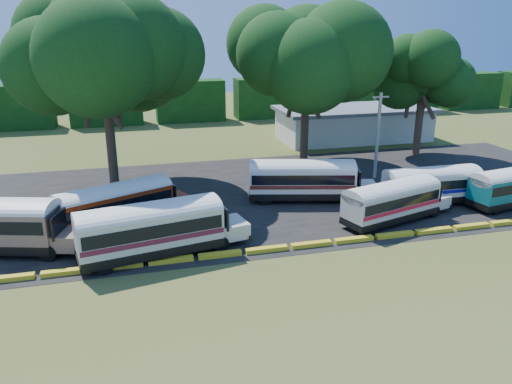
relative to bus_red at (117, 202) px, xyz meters
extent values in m
plane|color=#3A4E1A|center=(10.49, -7.59, -1.85)|extent=(160.00, 160.00, 0.00)
cube|color=black|center=(11.49, 4.41, -1.84)|extent=(64.00, 24.00, 0.02)
cube|color=gold|center=(-6.01, -6.59, -1.70)|extent=(2.70, 0.45, 0.30)
cube|color=gold|center=(-3.01, -6.59, -1.70)|extent=(2.70, 0.45, 0.30)
cube|color=gold|center=(-0.01, -6.59, -1.70)|extent=(2.70, 0.45, 0.30)
cube|color=gold|center=(2.99, -6.59, -1.70)|extent=(2.70, 0.45, 0.30)
cube|color=gold|center=(5.99, -6.59, -1.70)|extent=(2.70, 0.45, 0.30)
cube|color=gold|center=(8.99, -6.59, -1.70)|extent=(2.70, 0.45, 0.30)
cube|color=gold|center=(11.99, -6.59, -1.70)|extent=(2.70, 0.45, 0.30)
cube|color=gold|center=(14.99, -6.59, -1.70)|extent=(2.70, 0.45, 0.30)
cube|color=gold|center=(17.99, -6.59, -1.70)|extent=(2.70, 0.45, 0.30)
cube|color=gold|center=(20.99, -6.59, -1.70)|extent=(2.70, 0.45, 0.30)
cube|color=gold|center=(23.99, -6.59, -1.70)|extent=(2.70, 0.45, 0.30)
cube|color=gold|center=(26.99, -6.59, -1.70)|extent=(2.70, 0.45, 0.30)
cube|color=silver|center=(28.49, 22.41, -0.05)|extent=(18.00, 8.00, 3.60)
cube|color=#515458|center=(28.49, 22.41, 1.95)|extent=(19.00, 9.00, 0.40)
cube|color=black|center=(-13.51, 40.41, 1.15)|extent=(10.00, 4.00, 6.00)
cube|color=black|center=(-1.51, 40.41, 1.15)|extent=(10.00, 4.00, 6.00)
cube|color=black|center=(10.49, 40.41, 1.15)|extent=(10.00, 4.00, 6.00)
cube|color=black|center=(22.49, 40.41, 1.15)|extent=(10.00, 4.00, 6.00)
cube|color=black|center=(34.49, 40.41, 1.15)|extent=(10.00, 4.00, 6.00)
cube|color=black|center=(46.49, 40.41, 1.15)|extent=(10.00, 4.00, 6.00)
cube|color=black|center=(58.49, 40.41, 1.15)|extent=(10.00, 4.00, 6.00)
cylinder|color=black|center=(-4.20, -4.51, -1.31)|extent=(1.11, 0.59, 1.07)
cylinder|color=black|center=(-3.55, -2.32, -1.31)|extent=(1.11, 0.59, 1.07)
cube|color=#896757|center=(-2.75, -3.75, -0.83)|extent=(2.51, 2.80, 1.01)
cube|color=black|center=(-3.40, -3.56, 0.21)|extent=(0.85, 2.40, 1.47)
cube|color=black|center=(-1.88, -4.01, -1.26)|extent=(0.93, 2.56, 0.32)
cylinder|color=black|center=(3.67, 0.56, -1.36)|extent=(1.00, 0.66, 0.97)
cylinder|color=black|center=(2.79, 2.45, -1.36)|extent=(1.00, 0.66, 0.97)
cylinder|color=black|center=(-2.32, -2.23, -1.36)|extent=(1.00, 0.66, 0.97)
cylinder|color=black|center=(-3.20, -0.34, -1.36)|extent=(1.00, 0.66, 0.97)
cube|color=black|center=(-0.21, -0.10, -1.22)|extent=(8.26, 5.57, 0.53)
cube|color=#912B0C|center=(-0.21, -0.10, -0.06)|extent=(8.26, 5.57, 1.78)
cube|color=black|center=(-0.21, -0.10, 0.15)|extent=(7.99, 5.49, 0.75)
ellipsoid|color=silver|center=(-0.21, -0.10, 0.83)|extent=(8.26, 5.57, 1.09)
cube|color=#912B0C|center=(4.20, 1.96, -0.92)|extent=(2.49, 2.68, 0.92)
cube|color=black|center=(3.65, 1.70, 0.03)|extent=(1.08, 2.09, 1.33)
cube|color=black|center=(4.95, 2.31, -1.31)|extent=(1.16, 2.23, 0.29)
cube|color=black|center=(-3.78, -1.76, -1.31)|extent=(1.16, 2.23, 0.29)
cylinder|color=black|center=(6.18, -5.84, -1.32)|extent=(1.09, 0.49, 1.05)
cylinder|color=black|center=(5.75, -3.62, -1.32)|extent=(1.09, 0.49, 1.05)
cylinder|color=black|center=(-0.86, -7.18, -1.32)|extent=(1.09, 0.49, 1.05)
cylinder|color=black|center=(-1.28, -4.97, -1.32)|extent=(1.09, 0.49, 1.05)
cube|color=black|center=(1.93, -5.50, -1.16)|extent=(8.98, 4.21, 0.58)
cube|color=beige|center=(1.93, -5.50, 0.09)|extent=(8.98, 4.21, 1.93)
cube|color=black|center=(1.93, -5.50, 0.32)|extent=(8.65, 4.21, 0.81)
cube|color=maroon|center=(1.93, -5.50, -0.30)|extent=(8.90, 4.24, 0.32)
ellipsoid|color=silver|center=(1.93, -5.50, 1.05)|extent=(8.98, 4.21, 1.19)
cube|color=beige|center=(7.10, -4.51, -0.85)|extent=(2.30, 2.63, 1.00)
cube|color=black|center=(6.45, -4.64, 0.18)|extent=(0.61, 2.41, 1.45)
cube|color=black|center=(7.98, -4.34, -1.27)|extent=(0.67, 2.57, 0.32)
cube|color=black|center=(-2.26, -6.30, -1.27)|extent=(0.67, 2.57, 0.32)
cylinder|color=black|center=(18.01, 0.07, -1.33)|extent=(1.07, 0.53, 1.03)
cylinder|color=black|center=(18.55, 2.21, -1.33)|extent=(1.07, 0.53, 1.03)
cylinder|color=black|center=(11.24, 1.79, -1.33)|extent=(1.07, 0.53, 1.03)
cylinder|color=black|center=(11.78, 3.92, -1.33)|extent=(1.07, 0.53, 1.03)
cube|color=black|center=(14.40, 2.13, -1.18)|extent=(8.79, 4.56, 0.56)
cube|color=white|center=(14.40, 2.13, 0.04)|extent=(8.79, 4.56, 1.88)
cube|color=black|center=(14.40, 2.13, 0.26)|extent=(8.48, 4.54, 0.79)
cube|color=maroon|center=(14.40, 2.13, -0.34)|extent=(8.72, 4.58, 0.31)
ellipsoid|color=silver|center=(14.40, 2.13, 0.98)|extent=(8.79, 4.56, 1.16)
cube|color=white|center=(19.37, 0.86, -0.87)|extent=(2.35, 2.64, 0.98)
cube|color=black|center=(18.75, 1.02, 0.13)|extent=(0.73, 2.33, 1.41)
cube|color=black|center=(20.22, 0.65, -1.28)|extent=(0.80, 2.48, 0.31)
cube|color=black|center=(10.37, 3.15, -1.28)|extent=(0.80, 2.48, 0.31)
cylinder|color=black|center=(22.70, -3.99, -1.39)|extent=(0.96, 0.51, 0.92)
cylinder|color=black|center=(22.14, -2.11, -1.39)|extent=(0.96, 0.51, 0.92)
cylinder|color=black|center=(16.71, -5.80, -1.39)|extent=(0.96, 0.51, 0.92)
cylinder|color=black|center=(16.14, -3.91, -1.39)|extent=(0.96, 0.51, 0.92)
cube|color=black|center=(18.98, -4.09, -1.25)|extent=(7.89, 4.38, 0.51)
cube|color=beige|center=(18.98, -4.09, -0.16)|extent=(7.89, 4.38, 1.68)
cube|color=black|center=(18.98, -4.09, 0.04)|extent=(7.62, 4.34, 0.71)
cube|color=red|center=(18.98, -4.09, -0.50)|extent=(7.83, 4.39, 0.28)
ellipsoid|color=silver|center=(18.98, -4.09, 0.68)|extent=(7.89, 4.38, 1.04)
cube|color=beige|center=(23.39, -2.76, -0.97)|extent=(2.17, 2.42, 0.87)
cube|color=black|center=(22.83, -2.93, -0.07)|extent=(0.74, 2.07, 1.26)
cube|color=black|center=(24.14, -2.53, -1.34)|extent=(0.81, 2.21, 0.28)
cube|color=black|center=(15.41, -5.16, -1.34)|extent=(0.81, 2.21, 0.28)
cylinder|color=black|center=(27.60, -2.45, -1.39)|extent=(0.93, 0.28, 0.92)
cylinder|color=black|center=(27.65, -0.47, -1.39)|extent=(0.93, 0.28, 0.92)
cylinder|color=black|center=(21.32, -2.31, -1.39)|extent=(0.93, 0.28, 0.92)
cylinder|color=black|center=(21.36, -0.33, -1.39)|extent=(0.93, 0.28, 0.92)
cube|color=black|center=(24.02, -1.38, -1.25)|extent=(7.63, 2.48, 0.51)
cube|color=silver|center=(24.02, -1.38, -0.15)|extent=(7.63, 2.48, 1.69)
cube|color=black|center=(24.02, -1.38, 0.05)|extent=(7.33, 2.53, 0.71)
cube|color=#0D0D82|center=(24.02, -1.38, -0.49)|extent=(7.55, 2.51, 0.28)
ellipsoid|color=silver|center=(24.02, -1.38, 0.69)|extent=(7.63, 2.48, 1.04)
cube|color=silver|center=(28.64, -1.48, -0.97)|extent=(1.71, 2.07, 0.88)
cube|color=black|center=(28.06, -1.47, -0.07)|extent=(0.19, 2.13, 1.27)
cube|color=black|center=(29.43, -1.50, -1.34)|extent=(0.22, 2.27, 0.28)
cube|color=black|center=(20.28, -1.29, -1.34)|extent=(0.22, 2.27, 0.28)
cylinder|color=black|center=(27.60, -4.76, -1.38)|extent=(0.96, 0.40, 0.93)
cylinder|color=black|center=(27.29, -2.79, -1.38)|extent=(0.96, 0.40, 0.93)
cube|color=black|center=(30.11, -3.36, -1.24)|extent=(7.89, 3.47, 0.51)
cube|color=black|center=(26.39, -3.94, -1.34)|extent=(0.52, 2.28, 0.28)
cylinder|color=#312418|center=(-0.35, 9.09, 2.39)|extent=(0.80, 0.80, 8.47)
cylinder|color=#312418|center=(0.87, 9.54, 6.01)|extent=(1.45, 2.99, 4.80)
cylinder|color=#312418|center=(-1.35, 9.93, 6.01)|extent=(2.28, 2.60, 4.80)
cylinder|color=#312418|center=(-0.58, 7.81, 6.01)|extent=(3.06, 0.96, 4.80)
ellipsoid|color=black|center=(-0.35, 9.09, 10.45)|extent=(12.54, 12.54, 9.20)
cylinder|color=#312418|center=(18.28, 12.29, 2.01)|extent=(0.80, 0.80, 7.71)
cylinder|color=#312418|center=(19.50, 12.74, 5.31)|extent=(1.37, 2.77, 4.40)
cylinder|color=#312418|center=(17.29, 13.13, 5.31)|extent=(2.13, 2.42, 4.40)
cylinder|color=#312418|center=(18.06, 11.01, 5.31)|extent=(2.83, 0.92, 4.40)
ellipsoid|color=black|center=(18.28, 12.29, 9.40)|extent=(11.74, 11.74, 8.61)
cylinder|color=#312418|center=(31.83, 13.29, 1.37)|extent=(0.80, 0.80, 6.44)
cylinder|color=#312418|center=(33.05, 13.74, 4.14)|extent=(1.23, 2.40, 3.71)
cylinder|color=#312418|center=(30.83, 14.13, 4.14)|extent=(1.88, 2.12, 3.71)
cylinder|color=#312418|center=(31.60, 12.01, 4.14)|extent=(2.43, 0.85, 3.71)
ellipsoid|color=black|center=(31.83, 13.29, 7.63)|extent=(8.82, 8.82, 6.47)
cylinder|color=gray|center=(23.24, 6.42, 2.12)|extent=(0.30, 0.30, 7.94)
cube|color=gray|center=(23.24, 6.42, 5.69)|extent=(1.60, 0.12, 0.12)
camera|label=1|loc=(1.05, -34.19, 11.73)|focal=35.00mm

